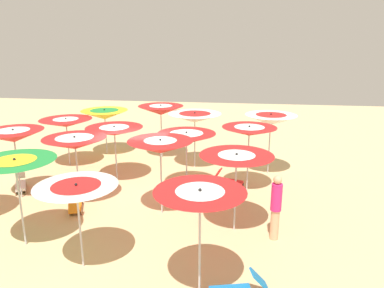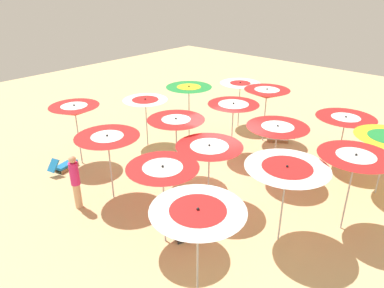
{
  "view_description": "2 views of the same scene",
  "coord_description": "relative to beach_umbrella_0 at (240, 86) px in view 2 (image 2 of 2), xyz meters",
  "views": [
    {
      "loc": [
        11.96,
        3.62,
        5.42
      ],
      "look_at": [
        -1.61,
        1.79,
        1.52
      ],
      "focal_mm": 34.38,
      "sensor_mm": 36.0,
      "label": 1
    },
    {
      "loc": [
        -6.98,
        9.62,
        6.99
      ],
      "look_at": [
        1.36,
        0.3,
        1.14
      ],
      "focal_mm": 33.73,
      "sensor_mm": 36.0,
      "label": 2
    }
  ],
  "objects": [
    {
      "name": "beach_umbrella_14",
      "position": [
        -5.99,
        6.44,
        0.12
      ],
      "size": [
        2.27,
        2.27,
        2.46
      ],
      "color": "#B2B2B7",
      "rests_on": "ground"
    },
    {
      "name": "beach_umbrella_0",
      "position": [
        0.0,
        0.0,
        0.0
      ],
      "size": [
        1.99,
        1.99,
        2.31
      ],
      "color": "#B2B2B7",
      "rests_on": "ground"
    },
    {
      "name": "beach_umbrella_1",
      "position": [
        0.98,
        2.65,
        0.19
      ],
      "size": [
        2.09,
        2.09,
        2.5
      ],
      "color": "#B2B2B7",
      "rests_on": "ground"
    },
    {
      "name": "beach_umbrella_15",
      "position": [
        -5.59,
        9.59,
        0.2
      ],
      "size": [
        2.1,
        2.1,
        2.57
      ],
      "color": "#B2B2B7",
      "rests_on": "ground"
    },
    {
      "name": "beach_umbrella_5",
      "position": [
        -1.76,
        3.0,
        0.05
      ],
      "size": [
        2.08,
        2.08,
        2.39
      ],
      "color": "#B2B2B7",
      "rests_on": "ground"
    },
    {
      "name": "lounger_1",
      "position": [
        2.42,
        8.41,
        -1.88
      ],
      "size": [
        0.67,
        1.32,
        0.65
      ],
      "rotation": [
        0.0,
        0.0,
        4.96
      ],
      "color": "olive",
      "rests_on": "ground"
    },
    {
      "name": "beach_ball",
      "position": [
        2.48,
        0.71,
        -1.95
      ],
      "size": [
        0.29,
        0.29,
        0.29
      ],
      "primitive_type": "sphere",
      "color": "yellow",
      "rests_on": "ground"
    },
    {
      "name": "beach_umbrella_7",
      "position": [
        -0.61,
        8.3,
        0.05
      ],
      "size": [
        2.1,
        2.1,
        2.38
      ],
      "color": "#B2B2B7",
      "rests_on": "ground"
    },
    {
      "name": "beach_umbrella_10",
      "position": [
        -3.36,
        6.47,
        -0.08
      ],
      "size": [
        2.12,
        2.12,
        2.26
      ],
      "color": "#B2B2B7",
      "rests_on": "ground"
    },
    {
      "name": "beach_umbrella_9",
      "position": [
        -4.08,
        3.53,
        -0.1
      ],
      "size": [
        2.22,
        2.22,
        2.21
      ],
      "color": "#B2B2B7",
      "rests_on": "ground"
    },
    {
      "name": "beach_umbrella_4",
      "position": [
        -1.92,
        0.73,
        0.16
      ],
      "size": [
        2.02,
        2.02,
        2.52
      ],
      "color": "#B2B2B7",
      "rests_on": "ground"
    },
    {
      "name": "lounger_3",
      "position": [
        -2.58,
        0.3,
        -1.89
      ],
      "size": [
        1.25,
        0.95,
        0.66
      ],
      "rotation": [
        0.0,
        0.0,
        6.83
      ],
      "color": "olive",
      "rests_on": "ground"
    },
    {
      "name": "beach_umbrella_6",
      "position": [
        -1.41,
        5.95,
        0.14
      ],
      "size": [
        2.04,
        2.04,
        2.49
      ],
      "color": "#B2B2B7",
      "rests_on": "ground"
    },
    {
      "name": "beachgoer_0",
      "position": [
        -0.23,
        9.43,
        -1.09
      ],
      "size": [
        0.3,
        0.3,
        1.9
      ],
      "rotation": [
        0.0,
        0.0,
        5.6
      ],
      "color": "#D8A87F",
      "rests_on": "ground"
    },
    {
      "name": "beach_umbrella_13",
      "position": [
        -7.15,
        4.71,
        0.18
      ],
      "size": [
        2.1,
        2.1,
        2.54
      ],
      "color": "#B2B2B7",
      "rests_on": "ground"
    },
    {
      "name": "beach_umbrella_11",
      "position": [
        -3.59,
        8.7,
        0.19
      ],
      "size": [
        1.95,
        1.95,
        2.5
      ],
      "color": "#B2B2B7",
      "rests_on": "ground"
    },
    {
      "name": "lounger_0",
      "position": [
        -3.98,
        8.03,
        -1.89
      ],
      "size": [
        0.63,
        1.18,
        0.65
      ],
      "rotation": [
        0.0,
        0.0,
        7.56
      ],
      "color": "#333338",
      "rests_on": "ground"
    },
    {
      "name": "beach_umbrella_8",
      "position": [
        -5.49,
        0.86,
        -0.17
      ],
      "size": [
        2.25,
        2.25,
        2.16
      ],
      "color": "#B2B2B7",
      "rests_on": "ground"
    },
    {
      "name": "beach_umbrella_2",
      "position": [
        1.73,
        4.63,
        -0.12
      ],
      "size": [
        1.95,
        1.95,
        2.21
      ],
      "color": "#B2B2B7",
      "rests_on": "ground"
    },
    {
      "name": "ground",
      "position": [
        -2.72,
        4.75,
        -2.12
      ],
      "size": [
        40.78,
        40.78,
        0.04
      ],
      "primitive_type": "cube",
      "color": "#D1B57F"
    },
    {
      "name": "beach_umbrella_3",
      "position": [
        2.42,
        7.61,
        0.18
      ],
      "size": [
        1.91,
        1.91,
        2.54
      ],
      "color": "#B2B2B7",
      "rests_on": "ground"
    },
    {
      "name": "lounger_2",
      "position": [
        -1.12,
        3.14,
        -1.9
      ],
      "size": [
        1.24,
        0.76,
        0.56
      ],
      "rotation": [
        0.0,
        0.0,
        3.5
      ],
      "color": "olive",
      "rests_on": "ground"
    }
  ]
}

